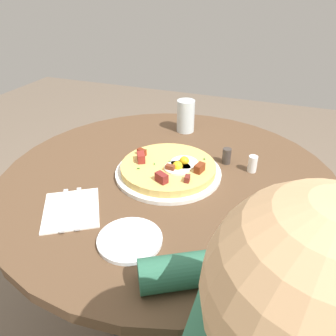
# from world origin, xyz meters

# --- Properties ---
(ground_plane) EXTENTS (6.00, 6.00, 0.00)m
(ground_plane) POSITION_xyz_m (0.00, 0.00, 0.00)
(ground_plane) COLOR #6B5B4C
(dining_table) EXTENTS (1.03, 1.03, 0.74)m
(dining_table) POSITION_xyz_m (0.00, 0.00, 0.56)
(dining_table) COLOR brown
(dining_table) RESTS_ON ground_plane
(pizza_plate) EXTENTS (0.32, 0.32, 0.01)m
(pizza_plate) POSITION_xyz_m (-0.00, -0.00, 0.74)
(pizza_plate) COLOR white
(pizza_plate) RESTS_ON dining_table
(breakfast_pizza) EXTENTS (0.29, 0.29, 0.05)m
(breakfast_pizza) POSITION_xyz_m (-0.00, -0.00, 0.76)
(breakfast_pizza) COLOR #DEB65F
(breakfast_pizza) RESTS_ON pizza_plate
(bread_plate) EXTENTS (0.15, 0.15, 0.01)m
(bread_plate) POSITION_xyz_m (0.31, 0.02, 0.74)
(bread_plate) COLOR white
(bread_plate) RESTS_ON dining_table
(napkin) EXTENTS (0.22, 0.21, 0.00)m
(napkin) POSITION_xyz_m (0.26, -0.17, 0.74)
(napkin) COLOR white
(napkin) RESTS_ON dining_table
(fork) EXTENTS (0.16, 0.11, 0.00)m
(fork) POSITION_xyz_m (0.27, -0.19, 0.74)
(fork) COLOR silver
(fork) RESTS_ON napkin
(knife) EXTENTS (0.16, 0.11, 0.00)m
(knife) POSITION_xyz_m (0.25, -0.16, 0.74)
(knife) COLOR silver
(knife) RESTS_ON napkin
(water_glass) EXTENTS (0.07, 0.07, 0.12)m
(water_glass) POSITION_xyz_m (-0.33, -0.05, 0.80)
(water_glass) COLOR silver
(water_glass) RESTS_ON dining_table
(salt_shaker) EXTENTS (0.03, 0.03, 0.05)m
(salt_shaker) POSITION_xyz_m (-0.11, 0.24, 0.76)
(salt_shaker) COLOR white
(salt_shaker) RESTS_ON dining_table
(pepper_shaker) EXTENTS (0.03, 0.03, 0.05)m
(pepper_shaker) POSITION_xyz_m (-0.13, 0.15, 0.76)
(pepper_shaker) COLOR #3F3833
(pepper_shaker) RESTS_ON dining_table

